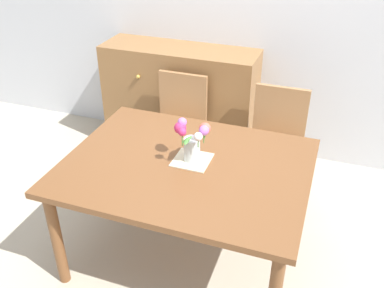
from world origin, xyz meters
TOP-DOWN VIEW (x-y plane):
  - ground_plane at (0.00, 0.00)m, footprint 12.00×12.00m
  - dining_table at (0.00, 0.00)m, footprint 1.50×1.15m
  - chair_left at (-0.41, 0.92)m, footprint 0.42×0.42m
  - chair_right at (0.41, 0.92)m, footprint 0.42×0.42m
  - dresser at (-0.56, 1.33)m, footprint 1.40×0.47m
  - placemat at (0.02, 0.05)m, footprint 0.22×0.22m
  - flower_vase at (0.02, 0.05)m, footprint 0.23×0.18m

SIDE VIEW (x-z plane):
  - ground_plane at x=0.00m, z-range 0.00..0.00m
  - dresser at x=-0.56m, z-range 0.00..1.00m
  - chair_left at x=-0.41m, z-range 0.07..0.97m
  - chair_right at x=0.41m, z-range 0.07..0.97m
  - dining_table at x=0.00m, z-range 0.29..1.04m
  - placemat at x=0.02m, z-range 0.75..0.75m
  - flower_vase at x=0.02m, z-range 0.77..1.03m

